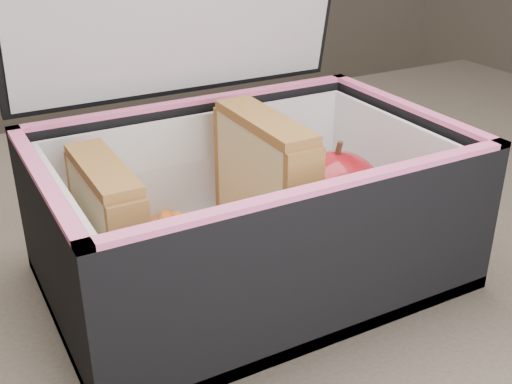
# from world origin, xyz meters

# --- Properties ---
(kitchen_table) EXTENTS (1.20, 0.80, 0.75)m
(kitchen_table) POSITION_xyz_m (0.00, 0.00, 0.66)
(kitchen_table) COLOR #66594C
(kitchen_table) RESTS_ON ground
(lunch_bag) EXTENTS (0.29, 0.23, 0.29)m
(lunch_bag) POSITION_xyz_m (-0.04, -0.01, 0.81)
(lunch_bag) COLOR black
(lunch_bag) RESTS_ON kitchen_table
(plastic_tub) EXTENTS (0.16, 0.11, 0.07)m
(plastic_tub) POSITION_xyz_m (-0.09, -0.02, 0.80)
(plastic_tub) COLOR white
(plastic_tub) RESTS_ON lunch_bag
(sandwich_left) EXTENTS (0.02, 0.09, 0.10)m
(sandwich_left) POSITION_xyz_m (-0.15, -0.02, 0.82)
(sandwich_left) COLOR #D8C281
(sandwich_left) RESTS_ON plastic_tub
(sandwich_right) EXTENTS (0.03, 0.10, 0.11)m
(sandwich_right) POSITION_xyz_m (-0.03, -0.02, 0.82)
(sandwich_right) COLOR #D8C281
(sandwich_right) RESTS_ON plastic_tub
(carrot_sticks) EXTENTS (0.05, 0.15, 0.03)m
(carrot_sticks) POSITION_xyz_m (-0.09, -0.02, 0.78)
(carrot_sticks) COLOR #E5440E
(carrot_sticks) RESTS_ON plastic_tub
(paper_napkin) EXTENTS (0.10, 0.10, 0.01)m
(paper_napkin) POSITION_xyz_m (0.04, -0.02, 0.77)
(paper_napkin) COLOR white
(paper_napkin) RESTS_ON lunch_bag
(red_apple) EXTENTS (0.09, 0.09, 0.08)m
(red_apple) POSITION_xyz_m (0.03, -0.02, 0.81)
(red_apple) COLOR #7F0106
(red_apple) RESTS_ON paper_napkin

